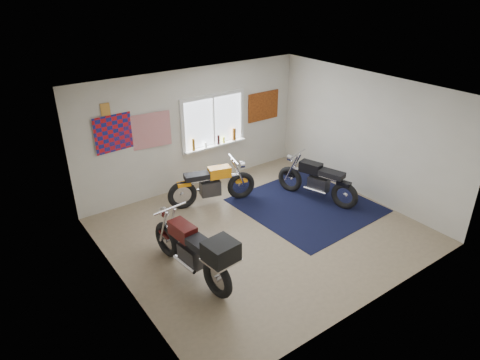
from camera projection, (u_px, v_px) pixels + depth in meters
ground at (262, 231)px, 8.25m from camera, size 5.50×5.50×0.00m
room_shell at (264, 153)px, 7.52m from camera, size 5.50×5.50×5.50m
navy_rug at (306, 205)px, 9.14m from camera, size 2.62×2.71×0.01m
window_assembly at (213, 125)px, 9.70m from camera, size 1.66×0.17×1.26m
oil_bottles at (219, 139)px, 9.85m from camera, size 1.18×0.09×0.30m
flag_display at (105, 109)px, 8.11m from camera, size 1.60×0.10×1.17m
triumph_poster at (263, 106)px, 10.39m from camera, size 0.90×0.03×0.70m
yellow_triumph at (212, 185)px, 9.06m from camera, size 1.89×0.72×0.97m
black_chrome_bike at (317, 181)px, 9.21m from camera, size 0.78×1.86×0.98m
maroon_tourer at (196, 251)px, 6.75m from camera, size 0.69×2.05×1.04m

